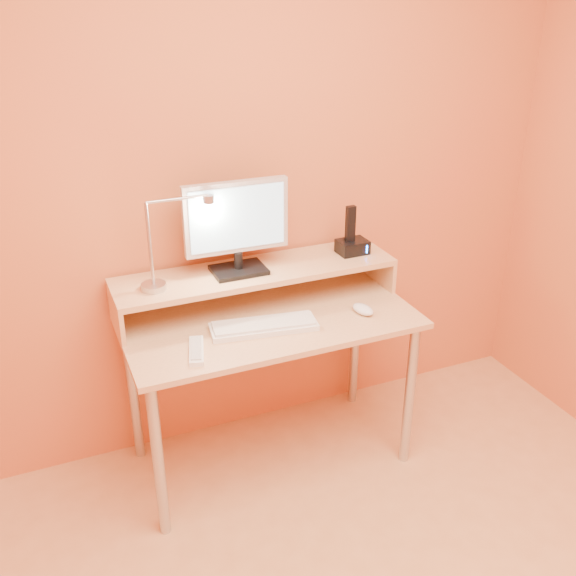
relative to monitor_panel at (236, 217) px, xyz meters
name	(u,v)px	position (x,y,z in m)	size (l,w,h in m)	color
wall_back	(240,173)	(0.08, 0.16, 0.13)	(3.00, 0.04, 2.50)	#C9723C
desk_leg_fl	(158,462)	(-0.47, -0.41, -0.77)	(0.04, 0.04, 0.69)	#B3B3B8
desk_leg_fr	(409,396)	(0.63, -0.41, -0.77)	(0.04, 0.04, 0.69)	#B3B3B8
desk_leg_bl	(133,391)	(-0.47, 0.09, -0.77)	(0.04, 0.04, 0.69)	#B3B3B8
desk_leg_br	(355,342)	(0.63, 0.09, -0.77)	(0.04, 0.04, 0.69)	#B3B3B8
desk_lower	(270,321)	(0.08, -0.16, -0.41)	(1.20, 0.60, 0.03)	#E6AE7A
shelf_riser_left	(116,314)	(-0.51, -0.01, -0.33)	(0.02, 0.30, 0.14)	#E6AE7A
shelf_riser_right	(377,267)	(0.67, -0.01, -0.33)	(0.02, 0.30, 0.14)	#E6AE7A
desk_shelf	(256,272)	(0.08, -0.01, -0.25)	(1.20, 0.30, 0.03)	#E6AE7A
monitor_foot	(239,270)	(0.00, -0.01, -0.23)	(0.22, 0.16, 0.02)	black
monitor_neck	(238,260)	(0.00, -0.01, -0.19)	(0.04, 0.04, 0.07)	black
monitor_panel	(236,217)	(0.00, 0.00, 0.00)	(0.43, 0.04, 0.29)	silver
monitor_back	(234,215)	(0.00, 0.02, 0.00)	(0.39, 0.01, 0.25)	black
monitor_screen	(238,218)	(0.00, -0.02, 0.00)	(0.39, 0.00, 0.26)	#9CCEE9
lamp_base	(154,287)	(-0.36, -0.04, -0.23)	(0.10, 0.10, 0.03)	#B3B3B8
lamp_post	(150,244)	(-0.36, -0.04, -0.05)	(0.01, 0.01, 0.33)	#B3B3B8
lamp_arm	(177,199)	(-0.24, -0.04, 0.12)	(0.01, 0.01, 0.24)	#B3B3B8
lamp_head	(208,199)	(-0.12, -0.04, 0.10)	(0.04, 0.04, 0.03)	#B3B3B8
lamp_bulb	(209,203)	(-0.12, -0.04, 0.09)	(0.03, 0.03, 0.00)	#FFEAC6
phone_dock	(352,247)	(0.53, -0.01, -0.21)	(0.13, 0.10, 0.06)	black
phone_handset	(350,224)	(0.52, -0.01, -0.10)	(0.04, 0.03, 0.16)	black
phone_led	(367,249)	(0.58, -0.06, -0.21)	(0.01, 0.00, 0.04)	#197DF2
keyboard	(264,327)	(0.02, -0.24, -0.39)	(0.43, 0.14, 0.02)	white
mouse	(363,309)	(0.45, -0.27, -0.38)	(0.06, 0.11, 0.04)	white
remote_control	(196,351)	(-0.28, -0.31, -0.39)	(0.05, 0.20, 0.02)	white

